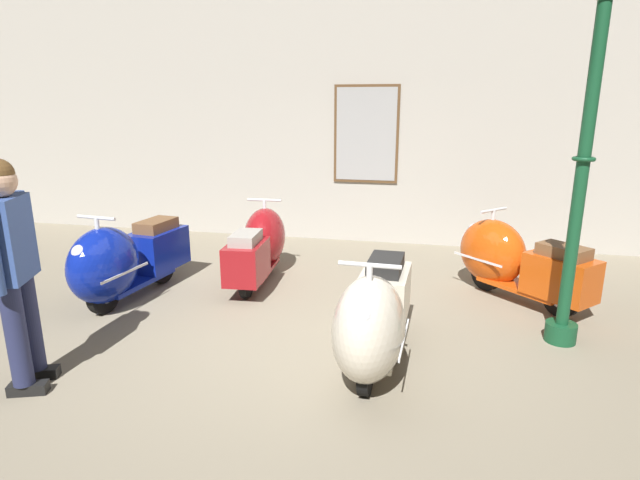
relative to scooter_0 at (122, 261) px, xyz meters
name	(u,v)px	position (x,y,z in m)	size (l,w,h in m)	color
ground_plane	(287,343)	(2.04, -0.59, -0.48)	(60.00, 60.00, 0.00)	gray
showroom_back_wall	(365,115)	(2.23, 3.25, 1.50)	(18.00, 0.63, 3.96)	#ADA89E
scooter_0	(122,261)	(0.00, 0.00, 0.00)	(0.69, 1.76, 1.05)	black
scooter_1	(260,245)	(1.23, 1.06, -0.03)	(0.57, 1.63, 0.98)	black
scooter_2	(374,318)	(2.88, -0.94, 0.00)	(0.58, 1.72, 1.04)	black
scooter_3	(511,260)	(4.20, 1.05, -0.03)	(1.48, 1.45, 0.99)	black
lamppost	(582,169)	(4.53, -0.01, 1.13)	(0.28, 0.28, 3.18)	#144728
visitor_0	(12,261)	(0.28, -1.74, 0.55)	(0.38, 0.57, 1.78)	black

